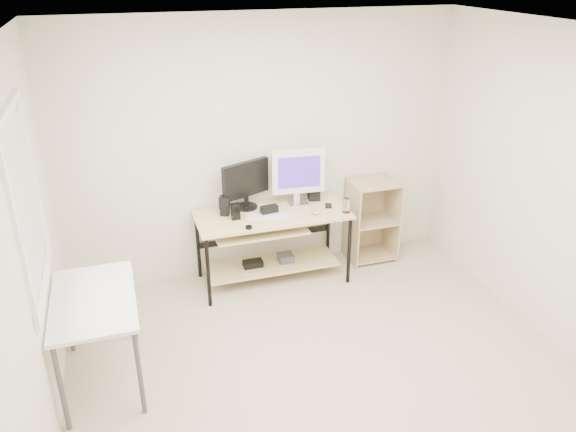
{
  "coord_description": "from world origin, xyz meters",
  "views": [
    {
      "loc": [
        -1.37,
        -3.16,
        3.02
      ],
      "look_at": [
        0.05,
        1.3,
        0.87
      ],
      "focal_mm": 35.0,
      "sensor_mm": 36.0,
      "label": 1
    }
  ],
  "objects_px": {
    "audio_controller": "(236,211)",
    "shelf_unit": "(370,219)",
    "black_monitor": "(246,182)",
    "white_imac": "(298,173)",
    "side_table": "(94,307)",
    "desk": "(270,233)"
  },
  "relations": [
    {
      "from": "side_table",
      "to": "white_imac",
      "type": "relative_size",
      "value": 1.75
    },
    {
      "from": "audio_controller",
      "to": "shelf_unit",
      "type": "bearing_deg",
      "value": 5.07
    },
    {
      "from": "side_table",
      "to": "shelf_unit",
      "type": "bearing_deg",
      "value": 23.33
    },
    {
      "from": "shelf_unit",
      "to": "desk",
      "type": "bearing_deg",
      "value": -172.23
    },
    {
      "from": "shelf_unit",
      "to": "white_imac",
      "type": "height_order",
      "value": "white_imac"
    },
    {
      "from": "black_monitor",
      "to": "white_imac",
      "type": "distance_m",
      "value": 0.53
    },
    {
      "from": "side_table",
      "to": "desk",
      "type": "bearing_deg",
      "value": 32.65
    },
    {
      "from": "shelf_unit",
      "to": "white_imac",
      "type": "relative_size",
      "value": 1.57
    },
    {
      "from": "side_table",
      "to": "shelf_unit",
      "type": "distance_m",
      "value": 3.09
    },
    {
      "from": "black_monitor",
      "to": "audio_controller",
      "type": "relative_size",
      "value": 3.06
    },
    {
      "from": "desk",
      "to": "black_monitor",
      "type": "distance_m",
      "value": 0.56
    },
    {
      "from": "black_monitor",
      "to": "audio_controller",
      "type": "height_order",
      "value": "black_monitor"
    },
    {
      "from": "shelf_unit",
      "to": "white_imac",
      "type": "bearing_deg",
      "value": -178.67
    },
    {
      "from": "shelf_unit",
      "to": "side_table",
      "type": "bearing_deg",
      "value": -156.67
    },
    {
      "from": "shelf_unit",
      "to": "black_monitor",
      "type": "relative_size",
      "value": 1.78
    },
    {
      "from": "side_table",
      "to": "audio_controller",
      "type": "relative_size",
      "value": 6.06
    },
    {
      "from": "desk",
      "to": "white_imac",
      "type": "bearing_deg",
      "value": 22.53
    },
    {
      "from": "shelf_unit",
      "to": "audio_controller",
      "type": "bearing_deg",
      "value": -172.57
    },
    {
      "from": "white_imac",
      "to": "side_table",
      "type": "bearing_deg",
      "value": -143.58
    },
    {
      "from": "black_monitor",
      "to": "white_imac",
      "type": "height_order",
      "value": "white_imac"
    },
    {
      "from": "white_imac",
      "to": "audio_controller",
      "type": "bearing_deg",
      "value": -160.04
    },
    {
      "from": "shelf_unit",
      "to": "audio_controller",
      "type": "relative_size",
      "value": 5.45
    }
  ]
}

